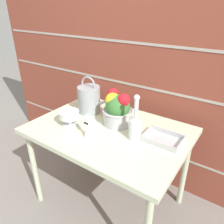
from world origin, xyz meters
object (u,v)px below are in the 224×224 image
(flower_planter, at_px, (117,109))
(figurine_vase, at_px, (88,128))
(wire_tray, at_px, (163,139))
(watering_can, at_px, (89,99))
(crystal_pedestal_bowl, at_px, (69,116))
(glass_decanter, at_px, (135,125))

(flower_planter, xyz_separation_m, figurine_vase, (-0.06, -0.27, -0.05))
(figurine_vase, bearing_deg, wire_tray, 29.45)
(watering_can, relative_size, crystal_pedestal_bowl, 2.16)
(flower_planter, xyz_separation_m, wire_tray, (0.38, -0.02, -0.11))
(watering_can, height_order, wire_tray, watering_can)
(glass_decanter, relative_size, wire_tray, 1.28)
(crystal_pedestal_bowl, relative_size, figurine_vase, 0.87)
(crystal_pedestal_bowl, bearing_deg, flower_planter, 38.71)
(watering_can, relative_size, glass_decanter, 1.03)
(figurine_vase, bearing_deg, watering_can, 128.34)
(flower_planter, bearing_deg, watering_can, 172.52)
(glass_decanter, distance_m, figurine_vase, 0.32)
(flower_planter, xyz_separation_m, glass_decanter, (0.21, -0.11, -0.02))
(flower_planter, height_order, figurine_vase, flower_planter)
(crystal_pedestal_bowl, height_order, figurine_vase, figurine_vase)
(flower_planter, distance_m, figurine_vase, 0.28)
(watering_can, distance_m, glass_decanter, 0.54)
(glass_decanter, xyz_separation_m, wire_tray, (0.17, 0.08, -0.09))
(glass_decanter, bearing_deg, wire_tray, 26.10)
(glass_decanter, height_order, wire_tray, glass_decanter)
(watering_can, distance_m, wire_tray, 0.70)
(crystal_pedestal_bowl, bearing_deg, wire_tray, 16.93)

